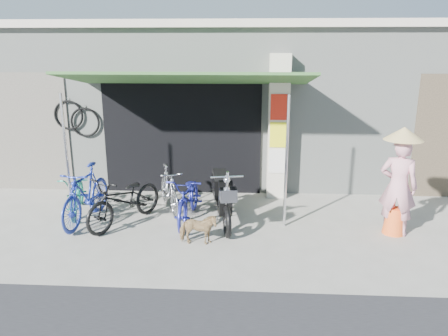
# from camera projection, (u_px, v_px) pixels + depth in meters

# --- Properties ---
(ground) EXTENTS (80.00, 80.00, 0.00)m
(ground) POSITION_uv_depth(u_px,v_px,m) (233.00, 243.00, 7.21)
(ground) COLOR #9F9B90
(ground) RESTS_ON ground
(bicycle_shop) EXTENTS (12.30, 5.30, 3.66)m
(bicycle_shop) POSITION_uv_depth(u_px,v_px,m) (240.00, 97.00, 11.62)
(bicycle_shop) COLOR #9EA39B
(bicycle_shop) RESTS_ON ground
(shop_pillar) EXTENTS (0.42, 0.44, 3.00)m
(shop_pillar) POSITION_uv_depth(u_px,v_px,m) (278.00, 127.00, 9.11)
(shop_pillar) COLOR beige
(shop_pillar) RESTS_ON ground
(awning) EXTENTS (4.60, 1.88, 2.72)m
(awning) POSITION_uv_depth(u_px,v_px,m) (188.00, 81.00, 8.15)
(awning) COLOR #2F5A28
(awning) RESTS_ON ground
(neighbour_left) EXTENTS (2.60, 0.06, 2.60)m
(neighbour_left) POSITION_uv_depth(u_px,v_px,m) (12.00, 132.00, 9.64)
(neighbour_left) COLOR #6B665B
(neighbour_left) RESTS_ON ground
(bike_teal) EXTENTS (0.87, 1.59, 0.79)m
(bike_teal) POSITION_uv_depth(u_px,v_px,m) (77.00, 193.00, 8.41)
(bike_teal) COLOR #1A7964
(bike_teal) RESTS_ON ground
(bike_blue) EXTENTS (0.71, 1.80, 1.06)m
(bike_blue) POSITION_uv_depth(u_px,v_px,m) (86.00, 194.00, 7.94)
(bike_blue) COLOR #203196
(bike_blue) RESTS_ON ground
(bike_black) EXTENTS (1.41, 1.86, 0.94)m
(bike_black) POSITION_uv_depth(u_px,v_px,m) (125.00, 200.00, 7.85)
(bike_black) COLOR black
(bike_black) RESTS_ON ground
(bike_silver) EXTENTS (0.96, 1.54, 0.90)m
(bike_silver) POSITION_uv_depth(u_px,v_px,m) (169.00, 189.00, 8.49)
(bike_silver) COLOR #A09FA4
(bike_silver) RESTS_ON ground
(bike_navy) EXTENTS (0.69, 1.76, 0.91)m
(bike_navy) POSITION_uv_depth(u_px,v_px,m) (189.00, 198.00, 7.98)
(bike_navy) COLOR navy
(bike_navy) RESTS_ON ground
(street_dog) EXTENTS (0.63, 0.29, 0.53)m
(street_dog) POSITION_uv_depth(u_px,v_px,m) (198.00, 229.00, 7.08)
(street_dog) COLOR #9E8E54
(street_dog) RESTS_ON ground
(moped) EXTENTS (0.63, 1.90, 1.08)m
(moped) POSITION_uv_depth(u_px,v_px,m) (222.00, 196.00, 7.98)
(moped) COLOR black
(moped) RESTS_ON ground
(nun) EXTENTS (0.73, 0.64, 1.87)m
(nun) POSITION_uv_depth(u_px,v_px,m) (399.00, 183.00, 7.33)
(nun) COLOR #D18D9A
(nun) RESTS_ON ground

